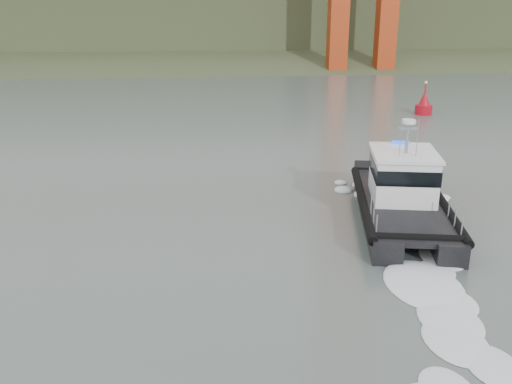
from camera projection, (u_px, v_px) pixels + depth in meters
The scene contains 4 objects.
ground at pixel (291, 322), 22.63m from camera, with size 400.00×400.00×0.00m, color #4E5C58.
headlands at pixel (220, 17), 138.42m from camera, with size 500.00×105.36×27.12m.
patrol_boat at pixel (402, 194), 32.61m from camera, with size 6.55×12.97×6.01m.
nav_buoy at pixel (424, 105), 61.31m from camera, with size 1.82×1.82×3.79m.
Camera 1 is at (-3.00, -19.48, 12.35)m, focal length 40.00 mm.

